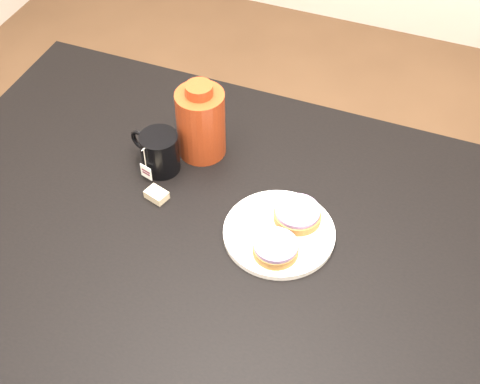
# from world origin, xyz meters

# --- Properties ---
(table) EXTENTS (1.40, 0.90, 0.75)m
(table) POSITION_xyz_m (0.00, 0.00, 0.67)
(table) COLOR black
(table) RESTS_ON ground_plane
(plate) EXTENTS (0.22, 0.22, 0.02)m
(plate) POSITION_xyz_m (0.08, 0.03, 0.76)
(plate) COLOR white
(plate) RESTS_ON table
(bagel_back) EXTENTS (0.11, 0.11, 0.03)m
(bagel_back) POSITION_xyz_m (0.10, 0.08, 0.78)
(bagel_back) COLOR brown
(bagel_back) RESTS_ON plate
(bagel_front) EXTENTS (0.12, 0.12, 0.03)m
(bagel_front) POSITION_xyz_m (0.09, -0.02, 0.78)
(bagel_front) COLOR brown
(bagel_front) RESTS_ON plate
(mug) EXTENTS (0.13, 0.10, 0.09)m
(mug) POSITION_xyz_m (-0.23, 0.12, 0.80)
(mug) COLOR black
(mug) RESTS_ON table
(teabag_pouch) EXTENTS (0.05, 0.04, 0.02)m
(teabag_pouch) POSITION_xyz_m (-0.19, 0.03, 0.76)
(teabag_pouch) COLOR #C6B793
(teabag_pouch) RESTS_ON table
(bagel_package) EXTENTS (0.11, 0.11, 0.18)m
(bagel_package) POSITION_xyz_m (-0.16, 0.20, 0.83)
(bagel_package) COLOR #641D0D
(bagel_package) RESTS_ON table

